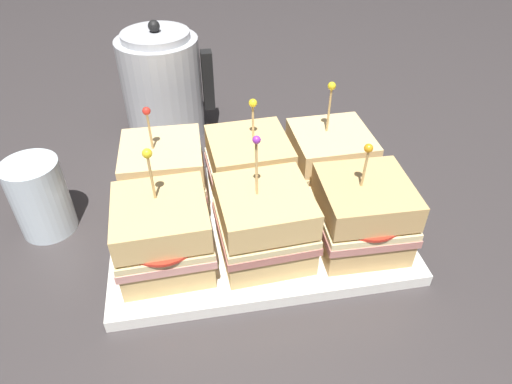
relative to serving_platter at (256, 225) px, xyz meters
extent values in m
plane|color=#383333|center=(0.00, 0.00, -0.01)|extent=(6.00, 6.00, 0.00)
cube|color=white|center=(0.00, 0.00, 0.00)|extent=(0.41, 0.29, 0.01)
cube|color=white|center=(0.00, 0.00, 0.01)|extent=(0.41, 0.29, 0.01)
cube|color=tan|center=(-0.13, -0.06, 0.03)|extent=(0.12, 0.12, 0.04)
cube|color=tan|center=(-0.13, -0.06, 0.05)|extent=(0.12, 0.12, 0.01)
cube|color=beige|center=(-0.13, -0.06, 0.06)|extent=(0.12, 0.12, 0.01)
cylinder|color=red|center=(-0.13, -0.08, 0.07)|extent=(0.09, 0.09, 0.00)
cube|color=#E0B771|center=(-0.13, -0.06, 0.09)|extent=(0.12, 0.12, 0.04)
cylinder|color=tan|center=(-0.13, -0.05, 0.14)|extent=(0.00, 0.01, 0.08)
sphere|color=yellow|center=(-0.13, -0.05, 0.17)|extent=(0.01, 0.01, 0.01)
cube|color=tan|center=(0.00, -0.06, 0.03)|extent=(0.12, 0.12, 0.04)
cube|color=#B26B60|center=(0.00, -0.06, 0.05)|extent=(0.13, 0.13, 0.01)
cube|color=beige|center=(0.00, -0.06, 0.06)|extent=(0.12, 0.12, 0.01)
cylinder|color=red|center=(0.00, -0.08, 0.07)|extent=(0.06, 0.06, 0.00)
cube|color=#E0B771|center=(0.00, -0.06, 0.09)|extent=(0.12, 0.12, 0.04)
cylinder|color=tan|center=(-0.01, -0.06, 0.14)|extent=(0.00, 0.01, 0.09)
sphere|color=purple|center=(-0.01, -0.06, 0.18)|extent=(0.01, 0.01, 0.01)
cube|color=tan|center=(0.13, -0.07, 0.03)|extent=(0.12, 0.12, 0.04)
cube|color=tan|center=(0.13, -0.07, 0.05)|extent=(0.12, 0.12, 0.01)
cube|color=beige|center=(0.13, -0.07, 0.06)|extent=(0.12, 0.12, 0.01)
cylinder|color=red|center=(0.13, -0.09, 0.07)|extent=(0.08, 0.08, 0.00)
cube|color=tan|center=(0.13, -0.07, 0.09)|extent=(0.12, 0.12, 0.04)
cylinder|color=tan|center=(0.12, -0.07, 0.13)|extent=(0.00, 0.01, 0.07)
sphere|color=orange|center=(0.12, -0.07, 0.17)|extent=(0.01, 0.01, 0.01)
cube|color=#DBB77A|center=(-0.13, 0.07, 0.03)|extent=(0.12, 0.12, 0.04)
cube|color=#B26B60|center=(-0.13, 0.07, 0.05)|extent=(0.12, 0.12, 0.01)
cube|color=beige|center=(-0.13, 0.07, 0.06)|extent=(0.12, 0.12, 0.01)
cylinder|color=red|center=(-0.13, 0.05, 0.07)|extent=(0.06, 0.06, 0.00)
cube|color=#E8C281|center=(-0.13, 0.07, 0.09)|extent=(0.12, 0.12, 0.04)
cylinder|color=tan|center=(-0.13, 0.06, 0.13)|extent=(0.00, 0.01, 0.07)
sphere|color=red|center=(-0.13, 0.06, 0.17)|extent=(0.01, 0.01, 0.01)
cube|color=tan|center=(0.00, 0.06, 0.03)|extent=(0.12, 0.12, 0.04)
cube|color=tan|center=(0.00, 0.06, 0.05)|extent=(0.13, 0.13, 0.01)
cube|color=beige|center=(0.00, 0.06, 0.06)|extent=(0.12, 0.12, 0.01)
cylinder|color=red|center=(0.00, 0.04, 0.07)|extent=(0.07, 0.07, 0.00)
cube|color=#E0B771|center=(0.00, 0.06, 0.09)|extent=(0.12, 0.12, 0.04)
cylinder|color=tan|center=(0.01, 0.07, 0.13)|extent=(0.00, 0.01, 0.07)
sphere|color=yellow|center=(0.01, 0.07, 0.16)|extent=(0.01, 0.01, 0.01)
cube|color=#DBB77A|center=(0.13, 0.06, 0.03)|extent=(0.12, 0.12, 0.04)
cube|color=#B26B60|center=(0.13, 0.06, 0.05)|extent=(0.12, 0.12, 0.01)
cube|color=beige|center=(0.13, 0.06, 0.06)|extent=(0.12, 0.12, 0.01)
cube|color=#E8C281|center=(0.13, 0.06, 0.09)|extent=(0.12, 0.12, 0.04)
cylinder|color=tan|center=(0.12, 0.07, 0.14)|extent=(0.00, 0.00, 0.08)
sphere|color=yellow|center=(0.12, 0.07, 0.18)|extent=(0.01, 0.01, 0.01)
cylinder|color=#B7BABF|center=(-0.12, 0.30, 0.08)|extent=(0.14, 0.14, 0.18)
cylinder|color=#B7BABF|center=(-0.12, 0.30, 0.18)|extent=(0.12, 0.12, 0.01)
sphere|color=black|center=(-0.12, 0.30, 0.20)|extent=(0.02, 0.02, 0.02)
cube|color=black|center=(-0.04, 0.30, 0.09)|extent=(0.02, 0.02, 0.11)
cylinder|color=silver|center=(-0.30, 0.06, 0.05)|extent=(0.08, 0.08, 0.12)
camera|label=1|loc=(-0.09, -0.49, 0.46)|focal=32.00mm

